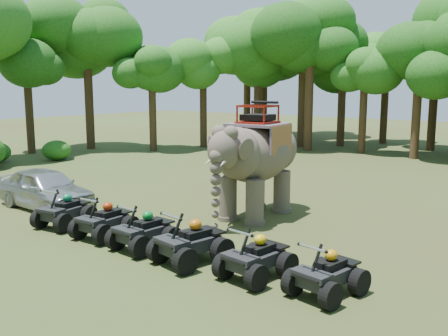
# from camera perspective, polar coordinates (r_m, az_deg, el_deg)

# --- Properties ---
(ground) EXTENTS (110.00, 110.00, 0.00)m
(ground) POSITION_cam_1_polar(r_m,az_deg,el_deg) (15.24, -2.81, -7.65)
(ground) COLOR #47381E
(ground) RESTS_ON ground
(elephant) EXTENTS (2.46, 4.83, 3.92)m
(elephant) POSITION_cam_1_polar(r_m,az_deg,el_deg) (17.04, 3.68, 0.93)
(elephant) COLOR #4F4239
(elephant) RESTS_ON ground
(parked_car) EXTENTS (4.43, 1.85, 1.50)m
(parked_car) POSITION_cam_1_polar(r_m,az_deg,el_deg) (19.38, -19.75, -2.21)
(parked_car) COLOR #B7BABE
(parked_car) RESTS_ON ground
(atv_0) EXTENTS (1.52, 1.90, 1.27)m
(atv_0) POSITION_cam_1_polar(r_m,az_deg,el_deg) (16.78, -17.80, -4.24)
(atv_0) COLOR black
(atv_0) RESTS_ON ground
(atv_1) EXTENTS (1.37, 1.80, 1.28)m
(atv_1) POSITION_cam_1_polar(r_m,az_deg,el_deg) (15.26, -13.53, -5.39)
(atv_1) COLOR black
(atv_1) RESTS_ON ground
(atv_2) EXTENTS (1.37, 1.81, 1.29)m
(atv_2) POSITION_cam_1_polar(r_m,az_deg,el_deg) (13.98, -9.17, -6.58)
(atv_2) COLOR black
(atv_2) RESTS_ON ground
(atv_3) EXTENTS (1.64, 2.05, 1.37)m
(atv_3) POSITION_cam_1_polar(r_m,az_deg,el_deg) (12.78, -3.84, -7.84)
(atv_3) COLOR black
(atv_3) RESTS_ON ground
(atv_4) EXTENTS (1.43, 1.84, 1.27)m
(atv_4) POSITION_cam_1_polar(r_m,az_deg,el_deg) (11.82, 3.67, -9.55)
(atv_4) COLOR black
(atv_4) RESTS_ON ground
(atv_5) EXTENTS (1.44, 1.81, 1.22)m
(atv_5) POSITION_cam_1_polar(r_m,az_deg,el_deg) (11.11, 11.67, -11.13)
(atv_5) COLOR black
(atv_5) RESTS_ON ground
(tree_0) EXTENTS (5.20, 5.20, 7.43)m
(tree_0) POSITION_cam_1_polar(r_m,az_deg,el_deg) (32.68, 21.23, 7.46)
(tree_0) COLOR #195114
(tree_0) RESTS_ON ground
(tree_26) EXTENTS (4.92, 4.92, 7.03)m
(tree_26) POSITION_cam_1_polar(r_m,az_deg,el_deg) (35.41, -21.44, 7.23)
(tree_26) COLOR #195114
(tree_26) RESTS_ON ground
(tree_27) EXTENTS (6.94, 6.94, 9.91)m
(tree_27) POSITION_cam_1_polar(r_m,az_deg,el_deg) (36.68, -15.27, 9.85)
(tree_27) COLOR #195114
(tree_27) RESTS_ON ground
(tree_28) EXTENTS (4.57, 4.57, 6.53)m
(tree_28) POSITION_cam_1_polar(r_m,az_deg,el_deg) (34.66, -8.18, 7.33)
(tree_28) COLOR #195114
(tree_28) RESTS_ON ground
(tree_29) EXTENTS (4.89, 4.89, 6.98)m
(tree_29) POSITION_cam_1_polar(r_m,az_deg,el_deg) (36.56, -2.38, 7.88)
(tree_29) COLOR #195114
(tree_29) RESTS_ON ground
(tree_30) EXTENTS (5.53, 5.53, 7.90)m
(tree_30) POSITION_cam_1_polar(r_m,az_deg,el_deg) (37.92, 3.84, 8.62)
(tree_30) COLOR #195114
(tree_30) RESTS_ON ground
(tree_31) EXTENTS (6.75, 6.75, 9.64)m
(tree_31) POSITION_cam_1_polar(r_m,az_deg,el_deg) (34.91, 9.73, 9.86)
(tree_31) COLOR #195114
(tree_31) RESTS_ON ground
(tree_32) EXTENTS (4.63, 4.63, 6.61)m
(tree_32) POSITION_cam_1_polar(r_m,az_deg,el_deg) (34.42, 15.65, 7.13)
(tree_32) COLOR #195114
(tree_32) RESTS_ON ground
(tree_33) EXTENTS (5.88, 5.88, 8.40)m
(tree_33) POSITION_cam_1_polar(r_m,az_deg,el_deg) (40.69, 17.96, 8.59)
(tree_33) COLOR #195114
(tree_33) RESTS_ON ground
(tree_34) EXTENTS (7.55, 7.55, 10.78)m
(tree_34) POSITION_cam_1_polar(r_m,az_deg,el_deg) (46.46, 9.23, 10.44)
(tree_34) COLOR #195114
(tree_34) RESTS_ON ground
(tree_35) EXTENTS (6.07, 6.07, 8.67)m
(tree_35) POSITION_cam_1_polar(r_m,az_deg,el_deg) (37.38, 22.91, 8.48)
(tree_35) COLOR #195114
(tree_35) RESTS_ON ground
(tree_37) EXTENTS (6.22, 6.22, 8.89)m
(tree_37) POSITION_cam_1_polar(r_m,az_deg,el_deg) (38.12, 13.37, 9.13)
(tree_37) COLOR #195114
(tree_37) RESTS_ON ground
(tree_38) EXTENTS (7.49, 7.49, 10.70)m
(tree_38) POSITION_cam_1_polar(r_m,az_deg,el_deg) (44.24, 4.59, 10.53)
(tree_38) COLOR #195114
(tree_38) RESTS_ON ground
(tree_40) EXTENTS (7.35, 7.35, 10.51)m
(tree_40) POSITION_cam_1_polar(r_m,az_deg,el_deg) (37.00, 9.00, 10.52)
(tree_40) COLOR #195114
(tree_40) RESTS_ON ground
(tree_44) EXTENTS (6.73, 6.73, 9.61)m
(tree_44) POSITION_cam_1_polar(r_m,az_deg,el_deg) (43.07, 2.67, 9.86)
(tree_44) COLOR #195114
(tree_44) RESTS_ON ground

